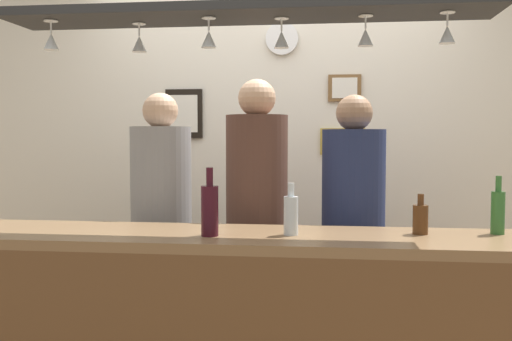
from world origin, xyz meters
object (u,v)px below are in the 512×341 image
picture_frame_upper_small (345,88)px  wall_clock (282,39)px  bottle_beer_brown_stubby (420,218)px  bottle_wine_dark_red (210,209)px  person_right_navy_shirt (353,217)px  picture_frame_lower_pair (343,142)px  person_middle_brown_shirt (257,205)px  person_left_grey_shirt (161,212)px  bottle_soda_clear (291,214)px  picture_frame_caricature (184,114)px  bottle_beer_green_import (498,211)px

picture_frame_upper_small → wall_clock: 0.54m
bottle_beer_brown_stubby → bottle_wine_dark_red: bearing=-170.0°
person_right_navy_shirt → bottle_wine_dark_red: bearing=-133.4°
person_right_navy_shirt → picture_frame_lower_pair: person_right_navy_shirt is taller
person_middle_brown_shirt → bottle_wine_dark_red: person_middle_brown_shirt is taller
bottle_beer_brown_stubby → wall_clock: 1.82m
bottle_wine_dark_red → bottle_beer_brown_stubby: size_ratio=1.67×
person_right_navy_shirt → bottle_beer_brown_stubby: person_right_navy_shirt is taller
wall_clock → picture_frame_lower_pair: bearing=0.9°
person_middle_brown_shirt → person_left_grey_shirt: bearing=180.0°
picture_frame_lower_pair → bottle_beer_brown_stubby: bearing=-76.7°
picture_frame_lower_pair → wall_clock: (-0.41, -0.01, 0.70)m
bottle_soda_clear → picture_frame_caricature: 1.72m
person_right_navy_shirt → bottle_wine_dark_red: person_right_navy_shirt is taller
bottle_beer_green_import → bottle_beer_brown_stubby: bearing=-172.4°
person_left_grey_shirt → bottle_beer_green_import: 1.75m
bottle_wine_dark_red → picture_frame_lower_pair: bearing=67.8°
person_right_navy_shirt → bottle_beer_brown_stubby: 0.59m
person_right_navy_shirt → person_middle_brown_shirt: bearing=-180.0°
bottle_wine_dark_red → bottle_beer_brown_stubby: bottle_wine_dark_red is taller
person_left_grey_shirt → bottle_wine_dark_red: person_left_grey_shirt is taller
picture_frame_caricature → bottle_beer_brown_stubby: bearing=-43.2°
bottle_wine_dark_red → picture_frame_caricature: size_ratio=0.88×
bottle_wine_dark_red → picture_frame_upper_small: (0.62, 1.49, 0.64)m
person_middle_brown_shirt → picture_frame_caricature: 1.14m
bottle_wine_dark_red → bottle_beer_brown_stubby: (0.92, 0.16, -0.05)m
bottle_beer_green_import → bottle_soda_clear: bearing=-171.5°
person_left_grey_shirt → picture_frame_caricature: 0.99m
bottle_soda_clear → picture_frame_lower_pair: 1.47m
bottle_soda_clear → bottle_beer_green_import: bearing=8.5°
person_left_grey_shirt → person_middle_brown_shirt: 0.55m
person_left_grey_shirt → bottle_beer_brown_stubby: bearing=-21.3°
bottle_soda_clear → picture_frame_lower_pair: size_ratio=0.77×
picture_frame_upper_small → bottle_wine_dark_red: bearing=-112.6°
person_left_grey_shirt → bottle_wine_dark_red: bearing=-58.5°
bottle_beer_brown_stubby → bottle_beer_green_import: bottle_beer_green_import is taller
bottle_wine_dark_red → picture_frame_lower_pair: size_ratio=1.00×
bottle_soda_clear → bottle_beer_green_import: bottle_beer_green_import is taller
picture_frame_caricature → picture_frame_lower_pair: bearing=0.0°
picture_frame_caricature → picture_frame_upper_small: bearing=0.0°
person_middle_brown_shirt → bottle_beer_green_import: 1.24m
bottle_wine_dark_red → wall_clock: wall_clock is taller
picture_frame_lower_pair → picture_frame_upper_small: bearing=0.0°
bottle_soda_clear → picture_frame_caricature: (-0.84, 1.42, 0.50)m
picture_frame_upper_small → bottle_beer_brown_stubby: bearing=-77.2°
bottle_beer_green_import → picture_frame_lower_pair: 1.47m
bottle_beer_brown_stubby → picture_frame_upper_small: (-0.30, 1.32, 0.69)m
person_right_navy_shirt → bottle_wine_dark_red: 0.95m
bottle_beer_brown_stubby → picture_frame_lower_pair: bearing=103.3°
picture_frame_caricature → wall_clock: wall_clock is taller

